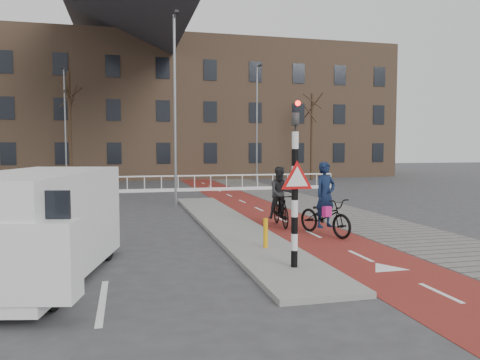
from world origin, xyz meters
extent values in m
plane|color=#38383A|center=(0.00, 0.00, 0.00)|extent=(120.00, 120.00, 0.00)
cube|color=maroon|center=(1.50, 10.00, 0.01)|extent=(2.50, 60.00, 0.01)
cube|color=slate|center=(4.30, 10.00, 0.01)|extent=(3.00, 60.00, 0.01)
cube|color=gray|center=(-0.70, 4.00, 0.06)|extent=(1.80, 16.00, 0.12)
cylinder|color=black|center=(-0.60, -2.00, 1.56)|extent=(0.14, 0.14, 2.88)
imported|color=black|center=(-0.60, -2.00, 3.40)|extent=(0.13, 0.16, 0.80)
cylinder|color=#FF0C05|center=(-0.60, -2.14, 3.58)|extent=(0.11, 0.02, 0.11)
cylinder|color=#E69F0C|center=(-0.63, 0.01, 0.49)|extent=(0.12, 0.12, 0.75)
imported|color=black|center=(1.79, 1.77, 0.58)|extent=(1.42, 2.29, 1.14)
imported|color=#0E1A38|center=(1.79, 1.77, 1.24)|extent=(0.84, 0.68, 1.98)
cube|color=#C51B79|center=(1.61, 1.25, 0.80)|extent=(0.28, 0.23, 0.30)
imported|color=black|center=(0.99, 3.60, 0.57)|extent=(0.66, 1.91, 1.13)
imported|color=black|center=(0.99, 3.60, 1.14)|extent=(0.90, 0.73, 1.77)
cube|color=white|center=(-5.79, -1.38, 1.17)|extent=(3.09, 5.41, 2.04)
cube|color=green|center=(-4.77, -1.38, 1.07)|extent=(0.73, 3.18, 0.55)
cube|color=black|center=(-5.79, -3.58, 1.57)|extent=(1.80, 0.45, 0.90)
cylinder|color=black|center=(-5.33, -3.26, 0.36)|extent=(0.40, 0.75, 0.71)
cylinder|color=black|center=(-6.26, 0.49, 0.36)|extent=(0.40, 0.75, 0.71)
cylinder|color=black|center=(-4.57, 0.12, 0.36)|extent=(0.40, 0.75, 0.71)
cube|color=silver|center=(-5.00, 17.00, 0.95)|extent=(28.00, 0.08, 0.08)
cube|color=silver|center=(-5.00, 17.00, 0.10)|extent=(28.00, 0.10, 0.20)
cube|color=#7F6047|center=(-3.00, 32.00, 6.00)|extent=(46.00, 10.00, 12.00)
cylinder|color=#2F2115|center=(-7.94, 24.53, 4.05)|extent=(0.24, 0.24, 8.10)
cylinder|color=#2F2115|center=(10.72, 24.47, 3.52)|extent=(0.22, 0.22, 7.04)
cylinder|color=slate|center=(-1.86, 10.16, 4.29)|extent=(0.12, 0.12, 8.58)
cylinder|color=slate|center=(-8.15, 23.72, 4.10)|extent=(0.12, 0.12, 8.20)
cylinder|color=slate|center=(5.40, 22.15, 4.33)|extent=(0.12, 0.12, 8.67)
camera|label=1|loc=(-4.07, -11.28, 2.67)|focal=35.00mm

